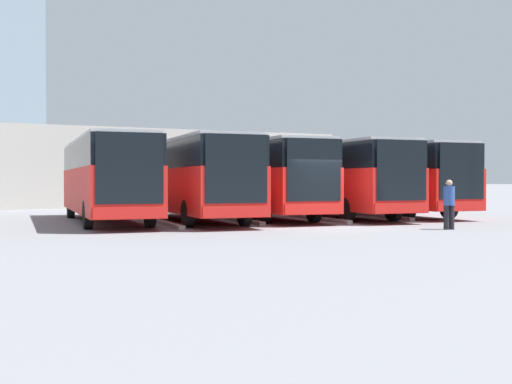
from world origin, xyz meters
The scene contains 13 objects.
ground_plane centered at (0.00, 0.00, 0.00)m, with size 600.00×600.00×0.00m, color gray.
bus_0 centered at (-6.91, -6.15, 1.89)m, with size 3.40×12.16×3.41m.
curb_divider_0 centered at (-5.18, -4.37, 0.07)m, with size 0.24×5.79×0.15m, color #9E9E99.
bus_1 centered at (-3.45, -5.65, 1.89)m, with size 3.40×12.16×3.41m.
curb_divider_1 centered at (-1.73, -3.87, 0.07)m, with size 0.24×5.79×0.15m, color #9E9E99.
bus_2 centered at (0.00, -6.36, 1.89)m, with size 3.40×12.16×3.41m.
curb_divider_2 centered at (1.73, -4.59, 0.07)m, with size 0.24×5.79×0.15m, color #9E9E99.
bus_3 centered at (3.46, -5.59, 1.89)m, with size 3.40×12.16×3.41m.
curb_divider_3 centered at (5.18, -3.81, 0.07)m, with size 0.24×5.79×0.15m, color #9E9E99.
bus_4 centered at (6.91, -6.31, 1.89)m, with size 3.40×12.16×3.41m.
pedestrian centered at (-3.17, 2.74, 0.94)m, with size 0.42×0.42×1.74m.
station_building centered at (0.00, -25.47, 2.62)m, with size 25.52×12.68×5.17m.
office_tower centered at (-3.33, -181.42, 32.39)m, with size 14.93×14.93×65.99m.
Camera 1 is at (12.42, 20.21, 1.68)m, focal length 45.00 mm.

